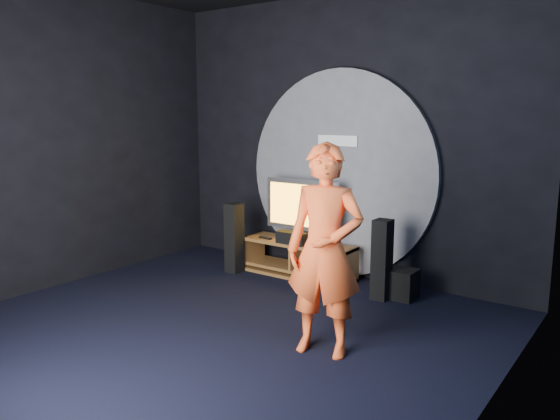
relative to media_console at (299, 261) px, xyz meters
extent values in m
plane|color=black|center=(0.34, -2.05, -0.19)|extent=(5.00, 5.00, 0.00)
cube|color=black|center=(0.34, 0.45, 1.56)|extent=(5.00, 0.04, 3.50)
cube|color=black|center=(-2.16, -2.05, 1.56)|extent=(0.04, 5.00, 3.50)
cube|color=black|center=(2.84, -2.05, 1.56)|extent=(0.04, 5.00, 3.50)
cylinder|color=#515156|center=(0.34, 0.39, 1.11)|extent=(2.60, 0.08, 2.60)
cube|color=white|center=(0.34, 0.34, 1.53)|extent=(0.55, 0.03, 0.13)
cube|color=brown|center=(-0.01, 0.00, 0.24)|extent=(1.50, 0.45, 0.04)
cube|color=brown|center=(-0.01, 0.00, -0.09)|extent=(1.45, 0.42, 0.04)
cube|color=brown|center=(-0.74, 0.00, 0.03)|extent=(0.04, 0.45, 0.45)
cube|color=brown|center=(0.72, 0.00, 0.03)|extent=(0.04, 0.45, 0.45)
cube|color=brown|center=(-0.01, 0.00, 0.07)|extent=(0.03, 0.40, 0.29)
cube|color=brown|center=(-0.01, 0.00, -0.17)|extent=(1.50, 0.45, 0.04)
cube|color=white|center=(0.37, 0.00, -0.05)|extent=(0.22, 0.16, 0.05)
cube|color=silver|center=(-0.01, 0.07, 0.28)|extent=(0.36, 0.22, 0.04)
cylinder|color=silver|center=(-0.01, 0.07, 0.35)|extent=(0.07, 0.07, 0.10)
cube|color=silver|center=(-0.01, 0.07, 0.72)|extent=(1.04, 0.06, 0.64)
cube|color=orange|center=(-0.01, 0.04, 0.72)|extent=(0.93, 0.01, 0.53)
cube|color=black|center=(-0.01, -0.15, 0.33)|extent=(0.40, 0.15, 0.15)
cube|color=black|center=(-0.44, -0.12, 0.27)|extent=(0.18, 0.05, 0.02)
cube|color=black|center=(-0.79, -0.34, 0.26)|extent=(0.18, 0.20, 0.91)
cube|color=black|center=(1.23, -0.18, 0.26)|extent=(0.18, 0.20, 0.91)
cube|color=black|center=(1.42, -0.02, -0.03)|extent=(0.30, 0.30, 0.33)
imported|color=#EE5320|center=(1.43, -1.73, 0.72)|extent=(0.75, 0.58, 1.83)
camera|label=1|loc=(3.75, -5.59, 1.87)|focal=35.00mm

